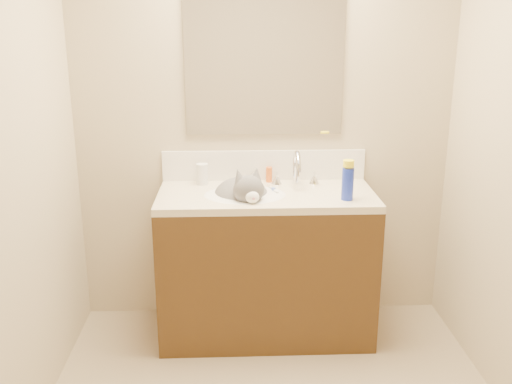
{
  "coord_description": "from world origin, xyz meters",
  "views": [
    {
      "loc": [
        -0.18,
        -2.04,
        1.78
      ],
      "look_at": [
        -0.06,
        0.92,
        0.88
      ],
      "focal_mm": 40.0,
      "sensor_mm": 36.0,
      "label": 1
    }
  ],
  "objects": [
    {
      "name": "backsplash",
      "position": [
        0.0,
        1.24,
        0.95
      ],
      "size": [
        1.2,
        0.02,
        0.18
      ],
      "primitive_type": "cube",
      "color": "silver",
      "rests_on": "counter_slab"
    },
    {
      "name": "pill_label",
      "position": [
        -0.36,
        1.16,
        0.9
      ],
      "size": [
        0.06,
        0.06,
        0.04
      ],
      "primitive_type": "cylinder",
      "rotation": [
        0.0,
        0.0,
        -0.06
      ],
      "color": "orange",
      "rests_on": "pill_bottle"
    },
    {
      "name": "basin",
      "position": [
        -0.12,
        0.94,
        0.79
      ],
      "size": [
        0.45,
        0.36,
        0.14
      ],
      "primitive_type": "ellipsoid",
      "color": "white",
      "rests_on": "vanity_cabinet"
    },
    {
      "name": "silver_jar",
      "position": [
        -0.06,
        1.16,
        0.89
      ],
      "size": [
        0.05,
        0.05,
        0.06
      ],
      "primitive_type": "cylinder",
      "rotation": [
        0.0,
        0.0,
        -0.04
      ],
      "color": "#B7B7BC",
      "rests_on": "counter_slab"
    },
    {
      "name": "toothbrush_head",
      "position": [
        0.04,
        1.02,
        0.87
      ],
      "size": [
        0.02,
        0.03,
        0.02
      ],
      "primitive_type": "cube",
      "rotation": [
        0.0,
        0.0,
        0.3
      ],
      "color": "#6A82E1",
      "rests_on": "counter_slab"
    },
    {
      "name": "spray_can",
      "position": [
        0.42,
        0.83,
        0.95
      ],
      "size": [
        0.08,
        0.08,
        0.17
      ],
      "primitive_type": "cylinder",
      "rotation": [
        0.0,
        0.0,
        -0.4
      ],
      "color": "#1A2DB8",
      "rests_on": "counter_slab"
    },
    {
      "name": "spray_cap",
      "position": [
        0.42,
        0.83,
        1.06
      ],
      "size": [
        0.08,
        0.08,
        0.04
      ],
      "primitive_type": "cylinder",
      "rotation": [
        0.0,
        0.0,
        -0.4
      ],
      "color": "yellow",
      "rests_on": "spray_can"
    },
    {
      "name": "room_shell",
      "position": [
        0.0,
        0.0,
        1.49
      ],
      "size": [
        2.24,
        2.54,
        2.52
      ],
      "color": "tan",
      "rests_on": "ground"
    },
    {
      "name": "vanity_cabinet",
      "position": [
        0.0,
        0.97,
        0.41
      ],
      "size": [
        1.2,
        0.55,
        0.82
      ],
      "primitive_type": "cube",
      "color": "#402911",
      "rests_on": "ground"
    },
    {
      "name": "toothbrush",
      "position": [
        0.04,
        1.02,
        0.86
      ],
      "size": [
        0.05,
        0.12,
        0.01
      ],
      "primitive_type": "cube",
      "rotation": [
        0.0,
        0.0,
        0.3
      ],
      "color": "silver",
      "rests_on": "counter_slab"
    },
    {
      "name": "faucet",
      "position": [
        0.18,
        1.11,
        0.95
      ],
      "size": [
        0.28,
        0.2,
        0.21
      ],
      "color": "silver",
      "rests_on": "counter_slab"
    },
    {
      "name": "counter_slab",
      "position": [
        0.0,
        0.97,
        0.84
      ],
      "size": [
        1.2,
        0.55,
        0.04
      ],
      "primitive_type": "cube",
      "color": "beige",
      "rests_on": "vanity_cabinet"
    },
    {
      "name": "amber_bottle",
      "position": [
        0.03,
        1.19,
        0.91
      ],
      "size": [
        0.04,
        0.04,
        0.09
      ],
      "primitive_type": "cylinder",
      "rotation": [
        0.0,
        0.0,
        -0.09
      ],
      "color": "#DA5D19",
      "rests_on": "counter_slab"
    },
    {
      "name": "pill_bottle",
      "position": [
        -0.36,
        1.16,
        0.92
      ],
      "size": [
        0.07,
        0.07,
        0.12
      ],
      "primitive_type": "cylinder",
      "rotation": [
        0.0,
        0.0,
        -0.06
      ],
      "color": "silver",
      "rests_on": "counter_slab"
    },
    {
      "name": "cat",
      "position": [
        -0.13,
        0.97,
        0.84
      ],
      "size": [
        0.42,
        0.47,
        0.34
      ],
      "rotation": [
        0.0,
        0.0,
        0.25
      ],
      "color": "#545254",
      "rests_on": "basin"
    },
    {
      "name": "mirror",
      "position": [
        0.0,
        1.24,
        1.54
      ],
      "size": [
        0.9,
        0.02,
        0.8
      ],
      "primitive_type": "cube",
      "color": "white",
      "rests_on": "room_shell"
    }
  ]
}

